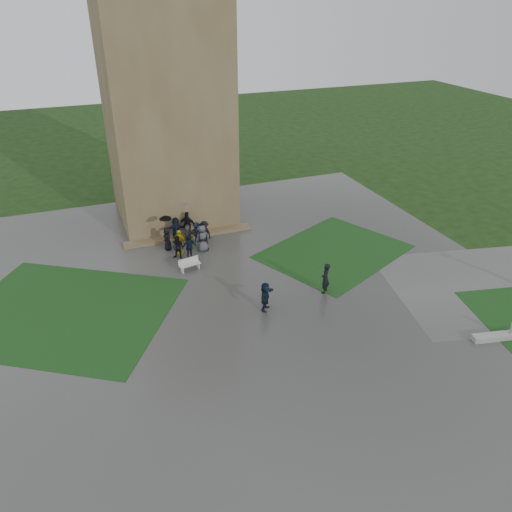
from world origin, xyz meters
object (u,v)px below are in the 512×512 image
object	(u,v)px
tower	(165,94)
bench	(189,264)
pedestrian_mid	(265,297)
pedestrian_near	(325,278)

from	to	relation	value
tower	bench	size ratio (longest dim) A/B	12.95
pedestrian_mid	pedestrian_near	xyz separation A→B (m)	(3.84, 0.42, 0.09)
tower	pedestrian_near	distance (m)	17.25
tower	pedestrian_near	bearing A→B (deg)	-68.65
tower	pedestrian_near	size ratio (longest dim) A/B	9.71
pedestrian_mid	pedestrian_near	world-z (taller)	pedestrian_near
pedestrian_near	bench	bearing A→B (deg)	-80.15
pedestrian_mid	bench	bearing A→B (deg)	65.61
bench	pedestrian_near	bearing A→B (deg)	-49.77
tower	bench	xyz separation A→B (m)	(-1.05, -8.92, -8.58)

